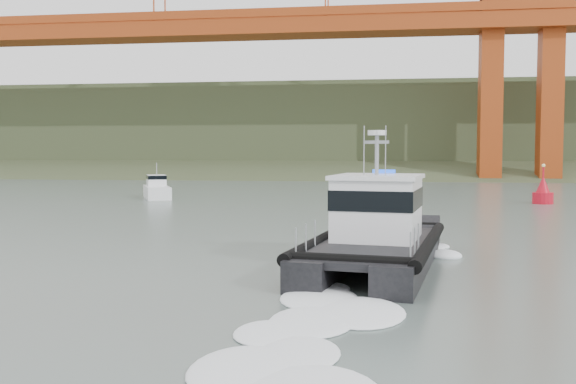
% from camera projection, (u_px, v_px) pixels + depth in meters
% --- Properties ---
extents(ground, '(400.00, 400.00, 0.00)m').
position_uv_depth(ground, '(289.00, 293.00, 18.84)').
color(ground, '#505F58').
rests_on(ground, ground).
extents(headlands, '(500.00, 105.36, 27.12)m').
position_uv_depth(headlands, '(367.00, 139.00, 142.41)').
color(headlands, '#333F24').
rests_on(headlands, ground).
extents(patrol_boat, '(5.40, 10.93, 5.08)m').
position_uv_depth(patrol_boat, '(376.00, 232.00, 23.08)').
color(patrol_boat, black).
rests_on(patrol_boat, ground).
extents(motorboat, '(4.27, 6.21, 3.26)m').
position_uv_depth(motorboat, '(157.00, 189.00, 57.18)').
color(motorboat, white).
rests_on(motorboat, ground).
extents(nav_buoy, '(1.62, 1.62, 3.37)m').
position_uv_depth(nav_buoy, '(543.00, 193.00, 51.20)').
color(nav_buoy, red).
rests_on(nav_buoy, ground).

